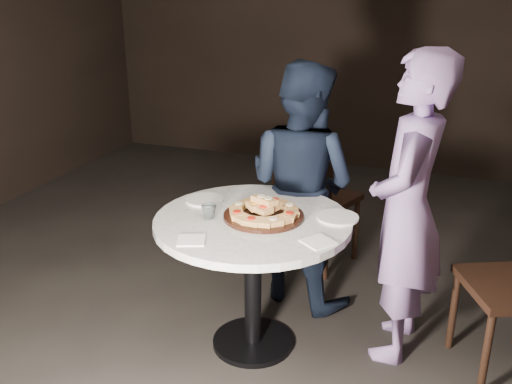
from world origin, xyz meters
TOP-DOWN VIEW (x-y plane):
  - floor at (0.00, 0.00)m, footprint 7.00×7.00m
  - table at (-0.05, 0.00)m, footprint 1.36×1.36m
  - serving_board at (-0.00, 0.03)m, footprint 0.47×0.47m
  - focaccia_pile at (-0.00, 0.03)m, footprint 0.38×0.37m
  - plate_left at (-0.40, 0.14)m, footprint 0.25×0.25m
  - plate_right at (0.37, 0.15)m, footprint 0.25×0.25m
  - water_glass at (-0.27, -0.08)m, footprint 0.09×0.09m
  - napkin_near at (-0.23, -0.36)m, footprint 0.17×0.17m
  - napkin_far at (0.35, -0.17)m, footprint 0.19×0.19m
  - chair_far at (0.00, 1.04)m, footprint 0.60×0.61m
  - diner_navy at (0.03, 0.63)m, footprint 0.89×0.79m
  - diner_teal at (0.71, 0.26)m, footprint 0.42×0.62m

SIDE VIEW (x-z plane):
  - floor at x=0.00m, z-range 0.00..0.00m
  - chair_far at x=0.00m, z-range 0.08..1.07m
  - table at x=-0.05m, z-range 0.25..1.03m
  - diner_navy at x=0.03m, z-range 0.00..1.53m
  - napkin_near at x=-0.23m, z-range 0.78..0.79m
  - napkin_far at x=0.35m, z-range 0.78..0.79m
  - plate_left at x=-0.40m, z-range 0.78..0.80m
  - plate_right at x=0.37m, z-range 0.78..0.80m
  - serving_board at x=0.00m, z-range 0.78..0.80m
  - water_glass at x=-0.27m, z-range 0.78..0.86m
  - focaccia_pile at x=0.00m, z-range 0.78..0.88m
  - diner_teal at x=0.71m, z-range 0.00..1.67m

